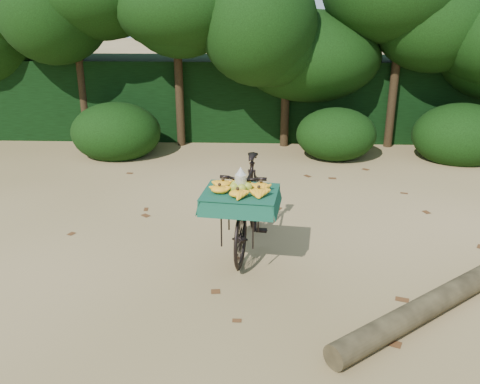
{
  "coord_description": "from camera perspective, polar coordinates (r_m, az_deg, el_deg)",
  "views": [
    {
      "loc": [
        -0.05,
        -5.79,
        3.03
      ],
      "look_at": [
        -0.27,
        -0.09,
        0.88
      ],
      "focal_mm": 38.0,
      "sensor_mm": 36.0,
      "label": 1
    }
  ],
  "objects": [
    {
      "name": "bush_clumps",
      "position": [
        10.43,
        5.24,
        6.24
      ],
      "size": [
        8.8,
        1.7,
        0.9
      ],
      "primitive_type": null,
      "color": "black",
      "rests_on": "ground"
    },
    {
      "name": "ground",
      "position": [
        6.53,
        2.45,
        -7.0
      ],
      "size": [
        80.0,
        80.0,
        0.0
      ],
      "primitive_type": "plane",
      "color": "tan",
      "rests_on": "ground"
    },
    {
      "name": "tree_row",
      "position": [
        11.35,
        -0.81,
        15.45
      ],
      "size": [
        14.5,
        2.0,
        4.0
      ],
      "primitive_type": null,
      "color": "black",
      "rests_on": "ground"
    },
    {
      "name": "fallen_log",
      "position": [
        5.87,
        22.24,
        -10.75
      ],
      "size": [
        2.82,
        2.29,
        0.25
      ],
      "primitive_type": "cylinder",
      "rotation": [
        1.57,
        0.0,
        -0.9
      ],
      "color": "brown",
      "rests_on": "ground"
    },
    {
      "name": "leaf_litter",
      "position": [
        7.11,
        2.45,
        -4.54
      ],
      "size": [
        7.0,
        7.3,
        0.01
      ],
      "primitive_type": null,
      "color": "#522F16",
      "rests_on": "ground"
    },
    {
      "name": "hedge_backdrop",
      "position": [
        12.27,
        2.5,
        10.64
      ],
      "size": [
        26.0,
        1.8,
        1.8
      ],
      "primitive_type": "cube",
      "color": "black",
      "rests_on": "ground"
    },
    {
      "name": "vendor_bicycle",
      "position": [
        6.47,
        0.89,
        -1.33
      ],
      "size": [
        0.94,
        2.01,
        1.19
      ],
      "rotation": [
        0.0,
        0.0,
        -0.13
      ],
      "color": "black",
      "rests_on": "ground"
    }
  ]
}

